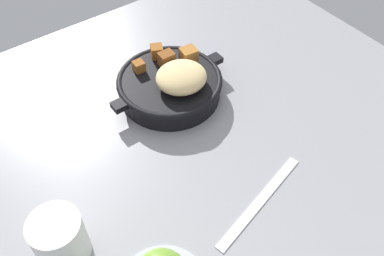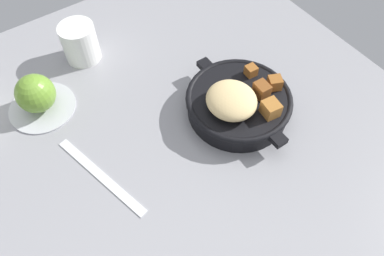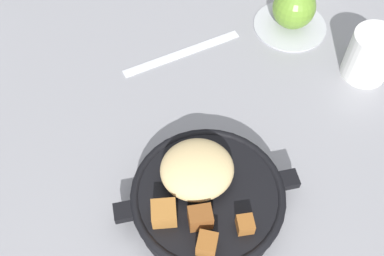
% 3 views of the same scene
% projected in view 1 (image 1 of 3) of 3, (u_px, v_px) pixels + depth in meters
% --- Properties ---
extents(ground_plane, '(0.95, 0.92, 0.02)m').
position_uv_depth(ground_plane, '(209.00, 145.00, 0.77)').
color(ground_plane, gray).
extents(cast_iron_skillet, '(0.24, 0.20, 0.08)m').
position_uv_depth(cast_iron_skillet, '(171.00, 84.00, 0.81)').
color(cast_iron_skillet, black).
rests_on(cast_iron_skillet, ground_plane).
extents(butter_knife, '(0.21, 0.07, 0.00)m').
position_uv_depth(butter_knife, '(260.00, 201.00, 0.67)').
color(butter_knife, silver).
rests_on(butter_knife, ground_plane).
extents(white_creamer_pitcher, '(0.07, 0.07, 0.08)m').
position_uv_depth(white_creamer_pitcher, '(60.00, 239.00, 0.59)').
color(white_creamer_pitcher, white).
rests_on(white_creamer_pitcher, ground_plane).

